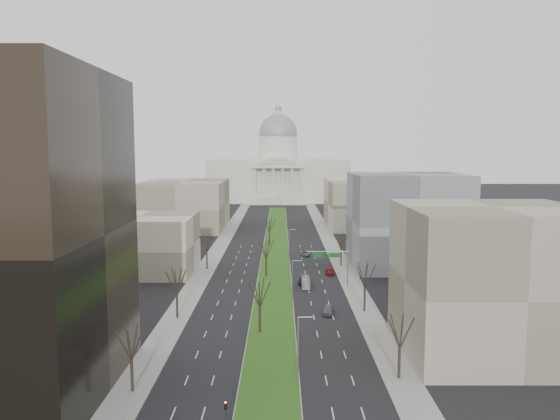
{
  "coord_description": "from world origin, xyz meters",
  "views": [
    {
      "loc": [
        1.46,
        -47.55,
        30.57
      ],
      "look_at": [
        1.27,
        111.34,
        12.46
      ],
      "focal_mm": 35.0,
      "sensor_mm": 36.0,
      "label": 1
    }
  ],
  "objects_px": {
    "car_red": "(330,271)",
    "car_grey_far": "(305,253)",
    "box_van": "(306,282)",
    "car_grey_near": "(328,310)",
    "car_black": "(303,280)"
  },
  "relations": [
    {
      "from": "car_red",
      "to": "car_black",
      "type": "bearing_deg",
      "value": -124.04
    },
    {
      "from": "box_van",
      "to": "car_grey_near",
      "type": "bearing_deg",
      "value": -79.28
    },
    {
      "from": "car_red",
      "to": "car_grey_far",
      "type": "bearing_deg",
      "value": 104.53
    },
    {
      "from": "car_grey_near",
      "to": "car_grey_far",
      "type": "distance_m",
      "value": 54.9
    },
    {
      "from": "car_grey_near",
      "to": "car_black",
      "type": "height_order",
      "value": "car_grey_near"
    },
    {
      "from": "car_red",
      "to": "box_van",
      "type": "xyz_separation_m",
      "value": [
        -6.49,
        -12.2,
        0.34
      ]
    },
    {
      "from": "car_black",
      "to": "box_van",
      "type": "bearing_deg",
      "value": -71.9
    },
    {
      "from": "car_red",
      "to": "car_grey_far",
      "type": "xyz_separation_m",
      "value": [
        -4.96,
        22.83,
        -0.02
      ]
    },
    {
      "from": "car_red",
      "to": "box_van",
      "type": "bearing_deg",
      "value": -115.73
    },
    {
      "from": "car_red",
      "to": "car_grey_far",
      "type": "distance_m",
      "value": 23.36
    },
    {
      "from": "car_grey_near",
      "to": "car_grey_far",
      "type": "xyz_separation_m",
      "value": [
        -1.71,
        54.87,
        -0.13
      ]
    },
    {
      "from": "car_red",
      "to": "car_grey_far",
      "type": "height_order",
      "value": "car_red"
    },
    {
      "from": "car_black",
      "to": "car_grey_far",
      "type": "bearing_deg",
      "value": 96.44
    },
    {
      "from": "car_red",
      "to": "box_van",
      "type": "distance_m",
      "value": 13.83
    },
    {
      "from": "car_grey_far",
      "to": "box_van",
      "type": "height_order",
      "value": "box_van"
    }
  ]
}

